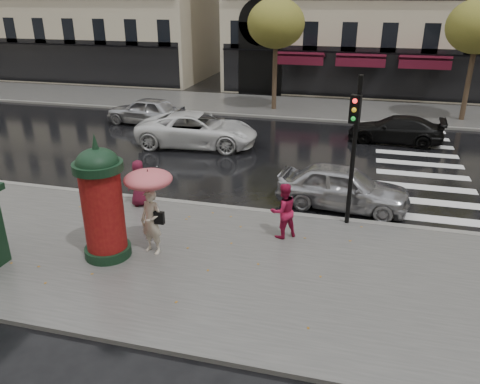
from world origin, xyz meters
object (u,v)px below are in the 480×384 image
(woman_umbrella, at_px, (150,198))
(morris_column, at_px, (102,200))
(car_silver, at_px, (343,187))
(man_burgundy, at_px, (139,183))
(car_far_silver, at_px, (146,111))
(car_black, at_px, (396,129))
(traffic_light, at_px, (354,138))
(woman_red, at_px, (283,211))
(car_white, at_px, (197,130))

(woman_umbrella, relative_size, morris_column, 0.71)
(woman_umbrella, bearing_deg, car_silver, 43.32)
(woman_umbrella, xyz_separation_m, man_burgundy, (-1.74, 2.81, -0.83))
(car_silver, relative_size, car_far_silver, 0.99)
(woman_umbrella, bearing_deg, man_burgundy, 121.82)
(woman_umbrella, height_order, car_far_silver, woman_umbrella)
(car_silver, height_order, car_far_silver, car_far_silver)
(car_black, bearing_deg, car_silver, -9.63)
(morris_column, distance_m, car_black, 15.86)
(woman_umbrella, xyz_separation_m, traffic_light, (5.10, 3.12, 1.14))
(car_silver, bearing_deg, traffic_light, -165.41)
(woman_red, relative_size, car_black, 0.37)
(morris_column, bearing_deg, woman_red, 27.02)
(morris_column, bearing_deg, man_burgundy, 100.50)
(morris_column, relative_size, car_black, 0.77)
(woman_umbrella, relative_size, car_silver, 0.56)
(woman_red, bearing_deg, woman_umbrella, -9.94)
(car_far_silver, bearing_deg, car_silver, 59.20)
(woman_red, xyz_separation_m, traffic_light, (1.78, 1.34, 1.93))
(woman_umbrella, distance_m, woman_red, 3.85)
(man_burgundy, xyz_separation_m, car_far_silver, (-4.68, 10.48, -0.15))
(woman_umbrella, height_order, man_burgundy, woman_umbrella)
(woman_umbrella, height_order, car_black, woman_umbrella)
(woman_umbrella, relative_size, car_black, 0.55)
(traffic_light, distance_m, car_white, 10.34)
(traffic_light, bearing_deg, car_black, 79.36)
(man_burgundy, xyz_separation_m, car_black, (8.72, 10.29, -0.26))
(woman_red, distance_m, car_silver, 3.23)
(morris_column, relative_size, car_white, 0.60)
(car_silver, bearing_deg, car_white, 58.56)
(woman_umbrella, distance_m, car_black, 14.88)
(woman_umbrella, distance_m, car_far_silver, 14.79)
(car_white, xyz_separation_m, car_far_silver, (-4.17, 3.20, -0.03))
(car_white, distance_m, car_black, 9.70)
(car_silver, bearing_deg, woman_umbrella, 139.44)
(car_silver, distance_m, car_far_silver, 14.25)
(car_black, relative_size, car_far_silver, 1.01)
(morris_column, distance_m, car_silver, 7.95)
(car_black, bearing_deg, car_white, -67.70)
(car_black, bearing_deg, man_burgundy, -36.05)
(woman_umbrella, bearing_deg, car_white, 102.55)
(man_burgundy, relative_size, car_white, 0.28)
(woman_red, xyz_separation_m, car_silver, (1.56, 2.82, -0.21))
(morris_column, bearing_deg, car_white, 96.02)
(car_white, relative_size, car_far_silver, 1.28)
(car_black, distance_m, car_far_silver, 13.40)
(man_burgundy, height_order, traffic_light, traffic_light)
(car_silver, bearing_deg, woman_red, 157.16)
(woman_umbrella, relative_size, woman_red, 1.47)
(man_burgundy, relative_size, traffic_light, 0.35)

